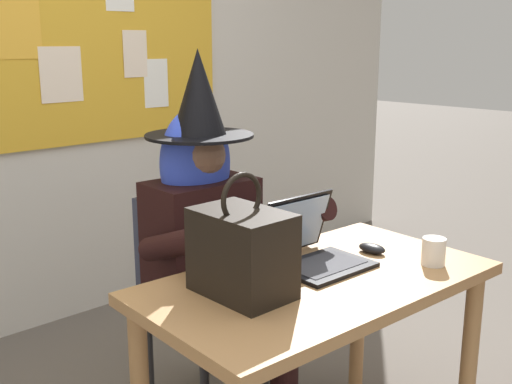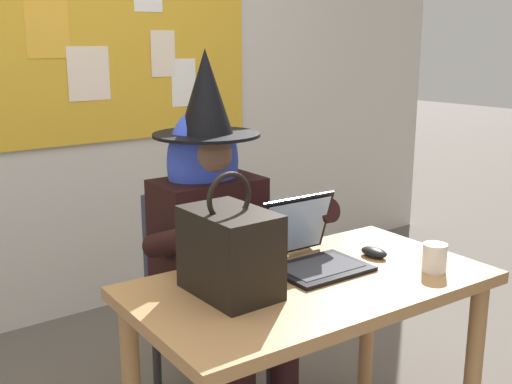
{
  "view_description": "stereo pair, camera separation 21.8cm",
  "coord_description": "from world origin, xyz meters",
  "px_view_note": "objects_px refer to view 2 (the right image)",
  "views": [
    {
      "loc": [
        -1.24,
        -1.18,
        1.48
      ],
      "look_at": [
        0.21,
        0.37,
        0.96
      ],
      "focal_mm": 43.52,
      "sensor_mm": 36.0,
      "label": 1
    },
    {
      "loc": [
        -1.07,
        -1.32,
        1.48
      ],
      "look_at": [
        0.21,
        0.37,
        0.96
      ],
      "focal_mm": 43.52,
      "sensor_mm": 36.0,
      "label": 2
    }
  ],
  "objects_px": {
    "desk_main": "(311,311)",
    "handbag": "(230,251)",
    "chair_at_desk": "(200,285)",
    "person_costumed": "(216,224)",
    "coffee_mug": "(435,258)",
    "computer_mouse": "(374,252)",
    "laptop": "(310,251)"
  },
  "relations": [
    {
      "from": "desk_main",
      "to": "chair_at_desk",
      "type": "height_order",
      "value": "chair_at_desk"
    },
    {
      "from": "coffee_mug",
      "to": "computer_mouse",
      "type": "bearing_deg",
      "value": 103.75
    },
    {
      "from": "desk_main",
      "to": "chair_at_desk",
      "type": "distance_m",
      "value": 0.69
    },
    {
      "from": "laptop",
      "to": "handbag",
      "type": "bearing_deg",
      "value": -173.5
    },
    {
      "from": "computer_mouse",
      "to": "laptop",
      "type": "bearing_deg",
      "value": 158.91
    },
    {
      "from": "chair_at_desk",
      "to": "person_costumed",
      "type": "bearing_deg",
      "value": -2.31
    },
    {
      "from": "desk_main",
      "to": "computer_mouse",
      "type": "height_order",
      "value": "computer_mouse"
    },
    {
      "from": "person_costumed",
      "to": "coffee_mug",
      "type": "distance_m",
      "value": 0.84
    },
    {
      "from": "person_costumed",
      "to": "coffee_mug",
      "type": "xyz_separation_m",
      "value": [
        0.37,
        -0.75,
        -0.0
      ]
    },
    {
      "from": "desk_main",
      "to": "coffee_mug",
      "type": "xyz_separation_m",
      "value": [
        0.37,
        -0.19,
        0.16
      ]
    },
    {
      "from": "chair_at_desk",
      "to": "computer_mouse",
      "type": "xyz_separation_m",
      "value": [
        0.32,
        -0.66,
        0.26
      ]
    },
    {
      "from": "laptop",
      "to": "computer_mouse",
      "type": "relative_size",
      "value": 3.06
    },
    {
      "from": "laptop",
      "to": "coffee_mug",
      "type": "height_order",
      "value": "laptop"
    },
    {
      "from": "laptop",
      "to": "computer_mouse",
      "type": "bearing_deg",
      "value": -14.16
    },
    {
      "from": "chair_at_desk",
      "to": "coffee_mug",
      "type": "distance_m",
      "value": 0.99
    },
    {
      "from": "computer_mouse",
      "to": "coffee_mug",
      "type": "bearing_deg",
      "value": -81.19
    },
    {
      "from": "person_costumed",
      "to": "handbag",
      "type": "bearing_deg",
      "value": -27.24
    },
    {
      "from": "person_costumed",
      "to": "laptop",
      "type": "distance_m",
      "value": 0.47
    },
    {
      "from": "chair_at_desk",
      "to": "person_costumed",
      "type": "distance_m",
      "value": 0.32
    },
    {
      "from": "handbag",
      "to": "person_costumed",
      "type": "bearing_deg",
      "value": 60.76
    },
    {
      "from": "chair_at_desk",
      "to": "laptop",
      "type": "bearing_deg",
      "value": 3.53
    },
    {
      "from": "desk_main",
      "to": "computer_mouse",
      "type": "distance_m",
      "value": 0.35
    },
    {
      "from": "desk_main",
      "to": "handbag",
      "type": "height_order",
      "value": "handbag"
    },
    {
      "from": "handbag",
      "to": "coffee_mug",
      "type": "height_order",
      "value": "handbag"
    },
    {
      "from": "chair_at_desk",
      "to": "handbag",
      "type": "distance_m",
      "value": 0.77
    },
    {
      "from": "chair_at_desk",
      "to": "person_costumed",
      "type": "height_order",
      "value": "person_costumed"
    },
    {
      "from": "chair_at_desk",
      "to": "person_costumed",
      "type": "relative_size",
      "value": 0.61
    },
    {
      "from": "desk_main",
      "to": "coffee_mug",
      "type": "height_order",
      "value": "coffee_mug"
    },
    {
      "from": "handbag",
      "to": "laptop",
      "type": "bearing_deg",
      "value": 4.51
    },
    {
      "from": "desk_main",
      "to": "chair_at_desk",
      "type": "xyz_separation_m",
      "value": [
        0.0,
        0.68,
        -0.13
      ]
    },
    {
      "from": "handbag",
      "to": "coffee_mug",
      "type": "distance_m",
      "value": 0.7
    },
    {
      "from": "desk_main",
      "to": "handbag",
      "type": "relative_size",
      "value": 3.18
    }
  ]
}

